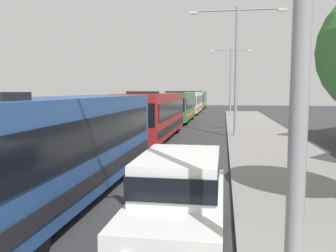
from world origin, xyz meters
TOP-DOWN VIEW (x-y plane):
  - bus_lead at (-1.30, 10.66)m, footprint 2.58×11.68m
  - bus_second_in_line at (-1.30, 24.28)m, footprint 2.58×11.53m
  - bus_middle at (-1.30, 37.31)m, footprint 2.58×10.57m
  - bus_fourth_in_line at (-1.30, 50.64)m, footprint 2.58×12.27m
  - bus_rear at (-1.30, 64.79)m, footprint 2.58×10.61m
  - white_suv at (2.40, 8.42)m, footprint 1.86×4.70m
  - box_truck_oncoming at (-4.60, 65.84)m, footprint 2.35×7.72m
  - streetlamp_mid at (4.10, 25.69)m, footprint 6.40×0.28m
  - streetlamp_far at (4.10, 46.13)m, footprint 5.32×0.28m

SIDE VIEW (x-z plane):
  - white_suv at x=2.40m, z-range 0.08..1.98m
  - bus_middle at x=-1.30m, z-range 0.08..3.29m
  - bus_rear at x=-1.30m, z-range 0.08..3.29m
  - bus_second_in_line at x=-1.30m, z-range 0.09..3.30m
  - bus_lead at x=-1.30m, z-range 0.09..3.30m
  - bus_fourth_in_line at x=-1.30m, z-range 0.09..3.30m
  - box_truck_oncoming at x=-4.60m, z-range 0.13..3.28m
  - streetlamp_far at x=4.10m, z-range 1.04..9.42m
  - streetlamp_mid at x=4.10m, z-range 1.13..9.81m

